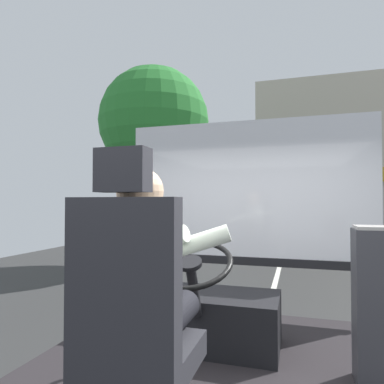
{
  "coord_description": "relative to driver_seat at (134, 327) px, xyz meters",
  "views": [
    {
      "loc": [
        0.49,
        -1.9,
        1.89
      ],
      "look_at": [
        -0.36,
        0.89,
        1.97
      ],
      "focal_mm": 32.06,
      "sensor_mm": 36.0,
      "label": 1
    }
  ],
  "objects": [
    {
      "name": "steering_console",
      "position": [
        0.0,
        1.24,
        -0.34
      ],
      "size": [
        1.1,
        1.0,
        0.84
      ],
      "color": "black",
      "rests_on": "bus_floor"
    },
    {
      "name": "driver_seat",
      "position": [
        0.0,
        0.0,
        0.0
      ],
      "size": [
        0.48,
        0.48,
        1.33
      ],
      "color": "black",
      "rests_on": "bus_floor"
    },
    {
      "name": "windshield_panel",
      "position": [
        0.18,
        2.17,
        0.48
      ],
      "size": [
        2.5,
        0.08,
        1.48
      ],
      "color": "white"
    },
    {
      "name": "street_tree",
      "position": [
        -3.39,
        8.04,
        2.91
      ],
      "size": [
        3.25,
        3.25,
        5.9
      ],
      "color": "#4C3828",
      "rests_on": "ground"
    },
    {
      "name": "ground",
      "position": [
        0.18,
        9.35,
        -1.37
      ],
      "size": [
        18.0,
        44.0,
        0.06
      ],
      "color": "#2D2D2D"
    },
    {
      "name": "bus_driver",
      "position": [
        -0.0,
        0.12,
        0.2
      ],
      "size": [
        0.74,
        0.55,
        0.8
      ],
      "color": "black",
      "rests_on": "driver_seat"
    },
    {
      "name": "fare_box",
      "position": [
        1.12,
        0.99,
        -0.09
      ],
      "size": [
        0.22,
        0.24,
        0.96
      ],
      "color": "#333338",
      "rests_on": "bus_floor"
    },
    {
      "name": "shop_building",
      "position": [
        4.39,
        16.79,
        2.4
      ],
      "size": [
        11.05,
        4.37,
        7.49
      ],
      "color": "#BCB29E",
      "rests_on": "ground"
    }
  ]
}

